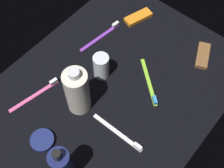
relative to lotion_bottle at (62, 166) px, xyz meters
The scene contains 11 objects.
ground_plane 31.37cm from the lotion_bottle, 164.93° to the right, with size 84.00×64.00×1.20cm, color black.
lotion_bottle is the anchor object (origin of this frame).
bodywash_bottle 21.73cm from the lotion_bottle, 146.99° to the right, with size 7.21×7.21×19.04cm.
deodorant_stick 34.43cm from the lotion_bottle, 155.69° to the right, with size 5.11×5.11×9.25cm, color silver.
toothbrush_purple 50.51cm from the lotion_bottle, 150.63° to the right, with size 18.00×3.57×2.10cm.
toothbrush_pink 28.53cm from the lotion_bottle, 116.15° to the right, with size 17.88×4.75×2.10cm.
toothbrush_lime 38.78cm from the lotion_bottle, behind, with size 12.34×14.68×2.10cm.
toothbrush_white 20.43cm from the lotion_bottle, 167.08° to the left, with size 1.57×18.02×2.10cm.
snack_bar_brown 59.80cm from the lotion_bottle, behind, with size 10.40×4.00×1.50cm, color brown.
snack_bar_orange 62.21cm from the lotion_bottle, 161.26° to the right, with size 10.40×4.00×1.50cm, color orange.
cream_tin_left 14.08cm from the lotion_bottle, 101.38° to the right, with size 7.06×7.06×1.58cm, color navy.
Camera 1 is at (38.02, 32.07, 87.21)cm, focal length 49.81 mm.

